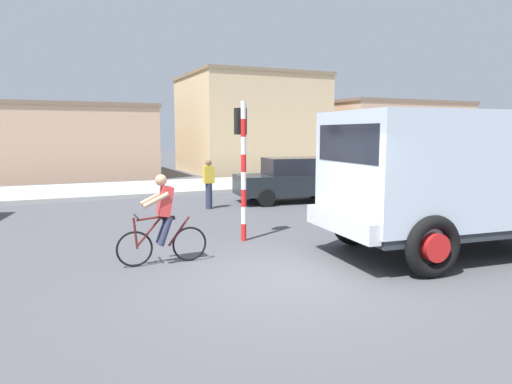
# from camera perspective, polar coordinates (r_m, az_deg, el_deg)

# --- Properties ---
(ground_plane) EXTENTS (120.00, 120.00, 0.00)m
(ground_plane) POSITION_cam_1_polar(r_m,az_deg,el_deg) (8.07, 3.66, -10.75)
(ground_plane) COLOR #4C4C51
(sidewalk_far) EXTENTS (80.00, 5.00, 0.16)m
(sidewalk_far) POSITION_cam_1_polar(r_m,az_deg,el_deg) (20.99, -14.11, 0.41)
(sidewalk_far) COLOR #ADADA8
(sidewalk_far) RESTS_ON ground
(truck_foreground) EXTENTS (5.61, 3.17, 2.90)m
(truck_foreground) POSITION_cam_1_polar(r_m,az_deg,el_deg) (10.44, 23.16, 2.13)
(truck_foreground) COLOR silver
(truck_foreground) RESTS_ON ground
(cyclist) EXTENTS (1.73, 0.50, 1.72)m
(cyclist) POSITION_cam_1_polar(r_m,az_deg,el_deg) (9.04, -11.30, -3.28)
(cyclist) COLOR black
(cyclist) RESTS_ON ground
(traffic_light_pole) EXTENTS (0.24, 0.43, 3.20)m
(traffic_light_pole) POSITION_cam_1_polar(r_m,az_deg,el_deg) (10.74, -1.69, 4.96)
(traffic_light_pole) COLOR red
(traffic_light_pole) RESTS_ON ground
(car_white_mid) EXTENTS (4.18, 2.25, 1.60)m
(car_white_mid) POSITION_cam_1_polar(r_m,az_deg,el_deg) (16.98, 4.50, 1.54)
(car_white_mid) COLOR #1E2328
(car_white_mid) RESTS_ON ground
(pedestrian_near_kerb) EXTENTS (0.34, 0.22, 1.62)m
(pedestrian_near_kerb) POSITION_cam_1_polar(r_m,az_deg,el_deg) (15.43, -5.77, 1.06)
(pedestrian_near_kerb) COLOR #2D334C
(pedestrian_near_kerb) RESTS_ON ground
(building_mid_block) EXTENTS (10.47, 8.00, 4.04)m
(building_mid_block) POSITION_cam_1_polar(r_m,az_deg,el_deg) (28.89, -23.33, 5.70)
(building_mid_block) COLOR tan
(building_mid_block) RESTS_ON ground
(building_corner_right) EXTENTS (8.15, 7.65, 6.14)m
(building_corner_right) POSITION_cam_1_polar(r_m,az_deg,el_deg) (30.72, -0.78, 8.30)
(building_corner_right) COLOR #D1B284
(building_corner_right) RESTS_ON ground
(building_set_back) EXTENTS (10.34, 5.38, 4.69)m
(building_set_back) POSITION_cam_1_polar(r_m,az_deg,el_deg) (35.46, 16.60, 6.69)
(building_set_back) COLOR tan
(building_set_back) RESTS_ON ground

